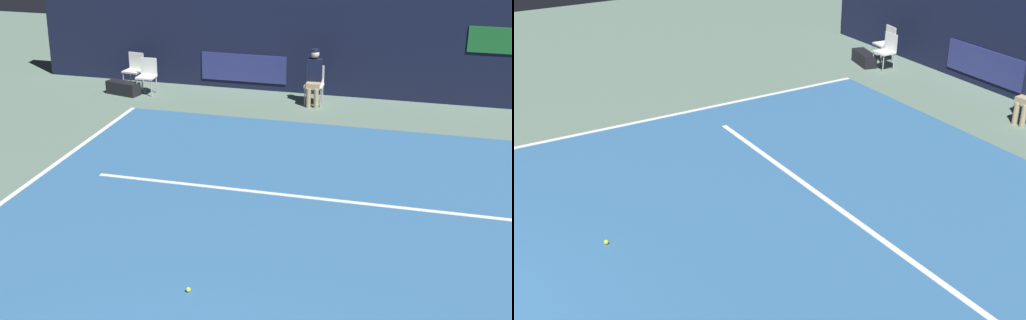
# 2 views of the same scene
# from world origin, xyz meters

# --- Properties ---
(ground_plane) EXTENTS (32.03, 32.03, 0.00)m
(ground_plane) POSITION_xyz_m (0.00, 4.97, 0.00)
(ground_plane) COLOR slate
(court_surface) EXTENTS (10.03, 11.94, 0.01)m
(court_surface) POSITION_xyz_m (0.00, 4.97, 0.01)
(court_surface) COLOR #336699
(court_surface) RESTS_ON ground
(line_service) EXTENTS (7.82, 0.10, 0.01)m
(line_service) POSITION_xyz_m (0.00, 7.06, 0.01)
(line_service) COLOR white
(line_service) RESTS_ON court_surface
(back_wall) EXTENTS (16.66, 0.33, 2.60)m
(back_wall) POSITION_xyz_m (-0.00, 13.33, 1.30)
(back_wall) COLOR #141933
(back_wall) RESTS_ON ground
(line_judge_on_chair) EXTENTS (0.46, 0.55, 1.32)m
(line_judge_on_chair) POSITION_xyz_m (-0.96, 12.35, 0.69)
(line_judge_on_chair) COLOR white
(line_judge_on_chair) RESTS_ON ground
(courtside_chair_near) EXTENTS (0.49, 0.47, 0.88)m
(courtside_chair_near) POSITION_xyz_m (-5.64, 12.60, 0.50)
(courtside_chair_near) COLOR white
(courtside_chair_near) RESTS_ON ground
(courtside_chair_far) EXTENTS (0.45, 0.42, 0.88)m
(courtside_chair_far) POSITION_xyz_m (-5.10, 12.17, 0.50)
(courtside_chair_far) COLOR white
(courtside_chair_far) RESTS_ON ground
(tennis_ball) EXTENTS (0.07, 0.07, 0.07)m
(tennis_ball) POSITION_xyz_m (-0.96, 3.67, 0.05)
(tennis_ball) COLOR #CCE033
(tennis_ball) RESTS_ON court_surface
(equipment_bag) EXTENTS (0.89, 0.52, 0.32)m
(equipment_bag) POSITION_xyz_m (-5.67, 11.94, 0.16)
(equipment_bag) COLOR black
(equipment_bag) RESTS_ON ground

